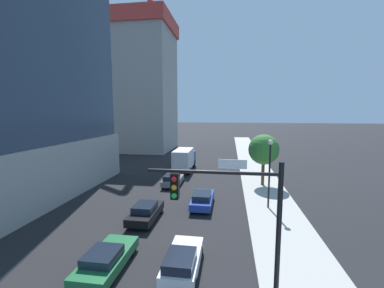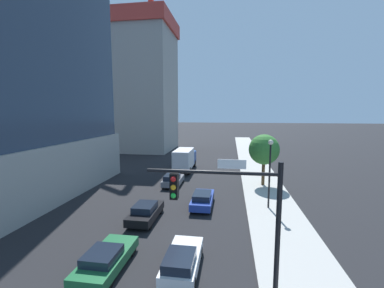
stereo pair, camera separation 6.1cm
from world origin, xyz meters
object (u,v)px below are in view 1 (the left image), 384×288
Objects in this scene: car_green at (106,259)px; street_lamp at (270,164)px; construction_building at (138,79)px; car_black at (146,212)px; traffic_light_pole at (234,211)px; street_tree at (264,150)px; car_gray at (173,180)px; box_truck at (184,159)px; car_white at (183,261)px; car_blue at (202,199)px.

street_lamp is at bearing 46.28° from car_green.
car_black is at bearing -69.30° from construction_building.
traffic_light_pole is 1.12× the size of street_tree.
box_truck reaches higher than car_gray.
construction_building is 42.47m from street_lamp.
street_tree is 1.35× the size of car_black.
street_tree is 1.46× the size of car_gray.
car_gray is at bearing -90.00° from box_truck.
car_white reaches higher than car_blue.
car_gray is 0.92× the size of car_black.
car_black is at bearing -90.00° from box_truck.
construction_building is 5.11× the size of box_truck.
street_lamp is at bearing -29.50° from car_gray.
street_lamp is 1.39× the size of car_black.
street_lamp reaches higher than car_white.
car_black is 0.96× the size of car_green.
traffic_light_pole reaches higher than car_black.
street_lamp is 14.84m from car_green.
car_gray is 16.09m from car_green.
street_tree is 12.31m from box_truck.
traffic_light_pole is at bearing -104.46° from street_lamp.
street_tree is at bearing 8.56° from car_gray.
box_truck is (-9.98, 13.37, -2.27)m from street_lamp.
car_white is at bearing -90.00° from car_blue.
traffic_light_pole is at bearing -100.43° from street_tree.
street_tree is 10.39m from car_blue.
box_truck is (-4.13, 23.40, 1.10)m from car_white.
construction_building is 37.33m from street_tree.
street_lamp reaches higher than box_truck.
car_white is 7.35m from car_black.
car_green is at bearing -174.43° from car_white.
car_white reaches higher than car_gray.
box_truck is (-6.71, 26.05, -2.86)m from traffic_light_pole.
car_white is 23.79m from box_truck.
car_green is (-6.71, 2.24, -4.02)m from traffic_light_pole.
car_black is (13.98, -37.00, -15.11)m from construction_building.
street_tree is 11.08m from car_gray.
car_white is 4.15m from car_green.
car_blue is (-5.85, -0.29, -3.38)m from street_lamp.
street_lamp is at bearing -54.05° from construction_building.
street_tree is 18.69m from car_white.
car_white is 0.91× the size of car_blue.
car_blue is at bearing 41.61° from car_black.
street_tree reaches higher than box_truck.
traffic_light_pole reaches higher than box_truck.
box_truck is (13.98, -19.67, -14.01)m from construction_building.
car_gray is (-4.13, 15.69, 0.00)m from car_white.
car_green is at bearing -90.00° from car_black.
car_black reaches higher than car_green.
street_tree is 1.30× the size of car_green.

